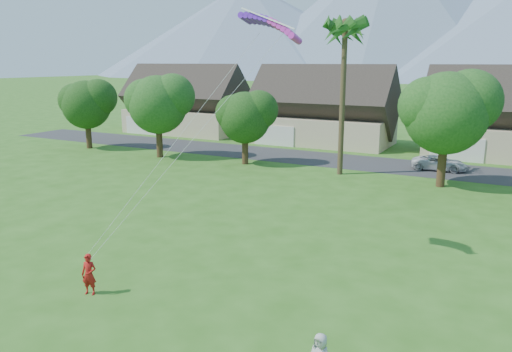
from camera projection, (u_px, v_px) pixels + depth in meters
The scene contains 7 objects.
street at pixel (381, 164), 45.19m from camera, with size 90.00×7.00×0.01m, color #2D2D30.
kite_flyer at pixel (89, 274), 19.84m from camera, with size 0.62×0.40×1.69m, color #B01714.
parked_car at pixel (439, 163), 42.74m from camera, with size 2.08×4.52×1.26m, color silver.
houses_row at pixel (409, 117), 51.92m from camera, with size 72.75×8.19×8.86m.
tree_row at pixel (350, 116), 39.39m from camera, with size 62.27×6.67×8.45m.
fan_palm at pixel (345, 26), 38.74m from camera, with size 3.00×3.00×13.80m.
parafoil_kite at pixel (272, 23), 21.49m from camera, with size 2.86×1.04×0.50m.
Camera 1 is at (10.88, -10.38, 9.11)m, focal length 35.00 mm.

